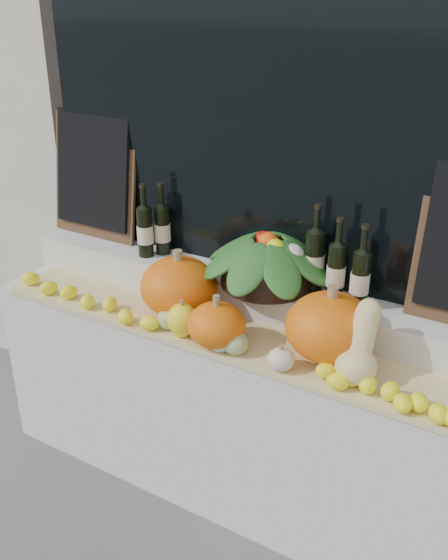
# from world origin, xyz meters

# --- Properties ---
(display_sill) EXTENTS (2.30, 0.55, 0.88)m
(display_sill) POSITION_xyz_m (0.00, 1.52, 0.44)
(display_sill) COLOR silver
(display_sill) RESTS_ON ground
(rear_tier) EXTENTS (2.30, 0.25, 0.16)m
(rear_tier) POSITION_xyz_m (0.00, 1.68, 0.96)
(rear_tier) COLOR silver
(rear_tier) RESTS_ON display_sill
(straw_bedding) EXTENTS (2.10, 0.32, 0.02)m
(straw_bedding) POSITION_xyz_m (0.00, 1.40, 0.89)
(straw_bedding) COLOR tan
(straw_bedding) RESTS_ON display_sill
(pumpkin_left) EXTENTS (0.38, 0.38, 0.26)m
(pumpkin_left) POSITION_xyz_m (-0.23, 1.45, 1.03)
(pumpkin_left) COLOR orange
(pumpkin_left) RESTS_ON straw_bedding
(pumpkin_right) EXTENTS (0.44, 0.44, 0.26)m
(pumpkin_right) POSITION_xyz_m (0.46, 1.45, 1.04)
(pumpkin_right) COLOR orange
(pumpkin_right) RESTS_ON straw_bedding
(pumpkin_center) EXTENTS (0.30, 0.30, 0.18)m
(pumpkin_center) POSITION_xyz_m (0.05, 1.31, 0.99)
(pumpkin_center) COLOR orange
(pumpkin_center) RESTS_ON straw_bedding
(butternut_squash) EXTENTS (0.15, 0.21, 0.29)m
(butternut_squash) POSITION_xyz_m (0.61, 1.37, 1.03)
(butternut_squash) COLOR #EED18C
(butternut_squash) RESTS_ON straw_bedding
(decorative_gourds) EXTENTS (0.64, 0.14, 0.16)m
(decorative_gourds) POSITION_xyz_m (0.02, 1.30, 0.96)
(decorative_gourds) COLOR #417121
(decorative_gourds) RESTS_ON straw_bedding
(lemon_heap) EXTENTS (2.20, 0.16, 0.06)m
(lemon_heap) POSITION_xyz_m (0.00, 1.29, 0.94)
(lemon_heap) COLOR #FFF61A
(lemon_heap) RESTS_ON straw_bedding
(produce_bowl) EXTENTS (0.60, 0.60, 0.24)m
(produce_bowl) POSITION_xyz_m (0.09, 1.66, 1.16)
(produce_bowl) COLOR black
(produce_bowl) RESTS_ON rear_tier
(wine_bottle_far_left) EXTENTS (0.08, 0.08, 0.35)m
(wine_bottle_far_left) POSITION_xyz_m (-0.54, 1.64, 1.16)
(wine_bottle_far_left) COLOR black
(wine_bottle_far_left) RESTS_ON rear_tier
(wine_bottle_near_left) EXTENTS (0.08, 0.08, 0.35)m
(wine_bottle_near_left) POSITION_xyz_m (-0.49, 1.71, 1.16)
(wine_bottle_near_left) COLOR black
(wine_bottle_near_left) RESTS_ON rear_tier
(wine_bottle_tall) EXTENTS (0.08, 0.08, 0.38)m
(wine_bottle_tall) POSITION_xyz_m (0.28, 1.70, 1.18)
(wine_bottle_tall) COLOR black
(wine_bottle_tall) RESTS_ON rear_tier
(wine_bottle_near_right) EXTENTS (0.08, 0.08, 0.36)m
(wine_bottle_near_right) POSITION_xyz_m (0.40, 1.66, 1.17)
(wine_bottle_near_right) COLOR black
(wine_bottle_near_right) RESTS_ON rear_tier
(wine_bottle_far_right) EXTENTS (0.08, 0.08, 0.35)m
(wine_bottle_far_right) POSITION_xyz_m (0.50, 1.65, 1.16)
(wine_bottle_far_right) COLOR black
(wine_bottle_far_right) RESTS_ON rear_tier
(chalkboard_left) EXTENTS (0.50, 0.12, 0.62)m
(chalkboard_left) POSITION_xyz_m (-0.92, 1.74, 1.36)
(chalkboard_left) COLOR #4C331E
(chalkboard_left) RESTS_ON rear_tier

